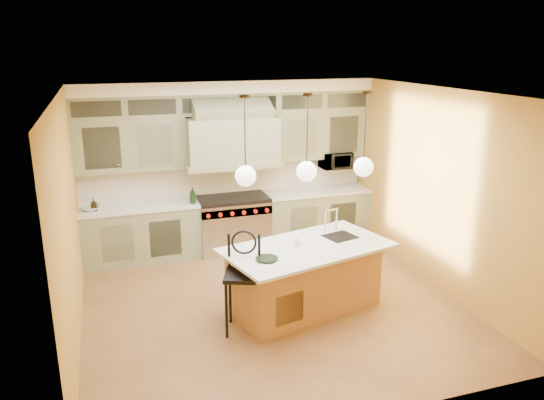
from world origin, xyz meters
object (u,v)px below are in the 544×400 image
object	(u,v)px
range	(233,223)
kitchen_island	(305,276)
microwave	(336,160)
counter_stool	(243,276)

from	to	relation	value
range	kitchen_island	bearing A→B (deg)	-80.60
kitchen_island	microwave	xyz separation A→B (m)	(1.55, 2.50, 0.98)
counter_stool	microwave	bearing A→B (deg)	68.75
kitchen_island	counter_stool	xyz separation A→B (m)	(-0.93, -0.27, 0.26)
counter_stool	range	bearing A→B (deg)	99.31
range	kitchen_island	distance (m)	2.43
kitchen_island	range	bearing A→B (deg)	85.03
counter_stool	microwave	xyz separation A→B (m)	(2.48, 2.77, 0.72)
range	microwave	size ratio (longest dim) A/B	2.21
range	counter_stool	distance (m)	2.73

